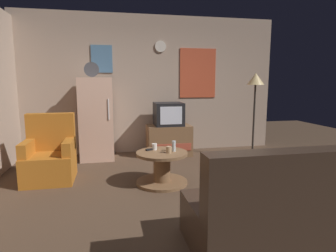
# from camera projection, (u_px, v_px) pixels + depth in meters

# --- Properties ---
(ground_plane) EXTENTS (12.00, 12.00, 0.00)m
(ground_plane) POSITION_uv_depth(u_px,v_px,m) (179.00, 195.00, 3.63)
(ground_plane) COLOR #4C3828
(wall_with_art) EXTENTS (5.20, 0.12, 2.73)m
(wall_with_art) POSITION_uv_depth(u_px,v_px,m) (151.00, 85.00, 5.79)
(wall_with_art) COLOR tan
(wall_with_art) RESTS_ON ground_plane
(fridge) EXTENTS (0.60, 0.62, 1.77)m
(fridge) POSITION_uv_depth(u_px,v_px,m) (97.00, 119.00, 5.25)
(fridge) COLOR beige
(fridge) RESTS_ON ground_plane
(tv_stand) EXTENTS (0.84, 0.53, 0.59)m
(tv_stand) POSITION_uv_depth(u_px,v_px,m) (169.00, 140.00, 5.58)
(tv_stand) COLOR brown
(tv_stand) RESTS_ON ground_plane
(crt_tv) EXTENTS (0.54, 0.51, 0.44)m
(crt_tv) POSITION_uv_depth(u_px,v_px,m) (168.00, 114.00, 5.49)
(crt_tv) COLOR black
(crt_tv) RESTS_ON tv_stand
(standing_lamp) EXTENTS (0.32, 0.32, 1.59)m
(standing_lamp) POSITION_uv_depth(u_px,v_px,m) (255.00, 85.00, 5.33)
(standing_lamp) COLOR #332D28
(standing_lamp) RESTS_ON ground_plane
(coffee_table) EXTENTS (0.72, 0.72, 0.46)m
(coffee_table) POSITION_uv_depth(u_px,v_px,m) (162.00, 168.00, 4.00)
(coffee_table) COLOR brown
(coffee_table) RESTS_ON ground_plane
(wine_glass) EXTENTS (0.05, 0.05, 0.15)m
(wine_glass) POSITION_uv_depth(u_px,v_px,m) (174.00, 146.00, 4.00)
(wine_glass) COLOR silver
(wine_glass) RESTS_ON coffee_table
(mug_ceramic_white) EXTENTS (0.08, 0.08, 0.09)m
(mug_ceramic_white) POSITION_uv_depth(u_px,v_px,m) (154.00, 147.00, 4.09)
(mug_ceramic_white) COLOR silver
(mug_ceramic_white) RESTS_ON coffee_table
(mug_ceramic_tan) EXTENTS (0.08, 0.08, 0.09)m
(mug_ceramic_tan) POSITION_uv_depth(u_px,v_px,m) (169.00, 150.00, 3.92)
(mug_ceramic_tan) COLOR tan
(mug_ceramic_tan) RESTS_ON coffee_table
(remote_control) EXTENTS (0.15, 0.11, 0.02)m
(remote_control) POSITION_uv_depth(u_px,v_px,m) (150.00, 149.00, 4.07)
(remote_control) COLOR black
(remote_control) RESTS_ON coffee_table
(armchair) EXTENTS (0.68, 0.68, 0.96)m
(armchair) POSITION_uv_depth(u_px,v_px,m) (50.00, 157.00, 4.15)
(armchair) COLOR #B2661E
(armchair) RESTS_ON ground_plane
(couch) EXTENTS (1.70, 0.80, 0.92)m
(couch) POSITION_uv_depth(u_px,v_px,m) (288.00, 212.00, 2.46)
(couch) COLOR #38281E
(couch) RESTS_ON ground_plane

